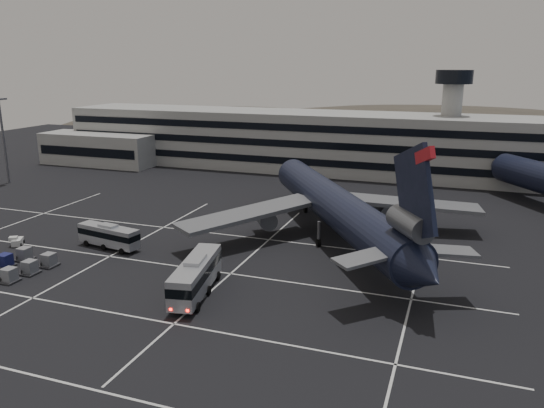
{
  "coord_description": "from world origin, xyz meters",
  "views": [
    {
      "loc": [
        37.73,
        -52.29,
        25.5
      ],
      "look_at": [
        11.78,
        19.93,
        5.0
      ],
      "focal_mm": 35.0,
      "sensor_mm": 36.0,
      "label": 1
    }
  ],
  "objects": [
    {
      "name": "bus_near",
      "position": [
        10.82,
        -2.81,
        2.39
      ],
      "size": [
        5.15,
        12.68,
        4.37
      ],
      "rotation": [
        0.0,
        0.0,
        0.19
      ],
      "color": "#9DA0A5",
      "rests_on": "ground"
    },
    {
      "name": "hills",
      "position": [
        17.99,
        170.0,
        -12.07
      ],
      "size": [
        352.0,
        180.0,
        44.0
      ],
      "color": "#38332B",
      "rests_on": "ground"
    },
    {
      "name": "lane_markings",
      "position": [
        0.95,
        0.72,
        0.01
      ],
      "size": [
        90.0,
        55.62,
        0.01
      ],
      "color": "silver",
      "rests_on": "ground"
    },
    {
      "name": "uld_cluster",
      "position": [
        -13.84,
        -4.16,
        0.86
      ],
      "size": [
        7.67,
        8.71,
        1.76
      ],
      "rotation": [
        0.0,
        0.0,
        -0.15
      ],
      "color": "#2D2D30",
      "rests_on": "ground"
    },
    {
      "name": "lightpole_left",
      "position": [
        -55.0,
        35.0,
        11.82
      ],
      "size": [
        2.4,
        2.4,
        18.28
      ],
      "color": "slate",
      "rests_on": "ground"
    },
    {
      "name": "ground",
      "position": [
        0.0,
        0.0,
        0.0
      ],
      "size": [
        260.0,
        260.0,
        0.0
      ],
      "primitive_type": "plane",
      "color": "black",
      "rests_on": "ground"
    },
    {
      "name": "bus_far",
      "position": [
        -8.14,
        6.95,
        1.91
      ],
      "size": [
        10.12,
        3.88,
        3.48
      ],
      "rotation": [
        0.0,
        0.0,
        1.41
      ],
      "color": "#9DA0A5",
      "rests_on": "ground"
    },
    {
      "name": "trijet_main",
      "position": [
        21.53,
        20.74,
        5.25
      ],
      "size": [
        40.94,
        51.19,
        18.08
      ],
      "rotation": [
        0.0,
        0.0,
        0.57
      ],
      "color": "black",
      "rests_on": "ground"
    },
    {
      "name": "tug_b",
      "position": [
        -21.21,
        3.27,
        0.63
      ],
      "size": [
        2.27,
        2.57,
        1.42
      ],
      "rotation": [
        0.0,
        0.0,
        0.53
      ],
      "color": "silver",
      "rests_on": "ground"
    },
    {
      "name": "terminal",
      "position": [
        -2.95,
        71.14,
        6.93
      ],
      "size": [
        125.0,
        26.0,
        24.0
      ],
      "color": "gray",
      "rests_on": "ground"
    }
  ]
}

